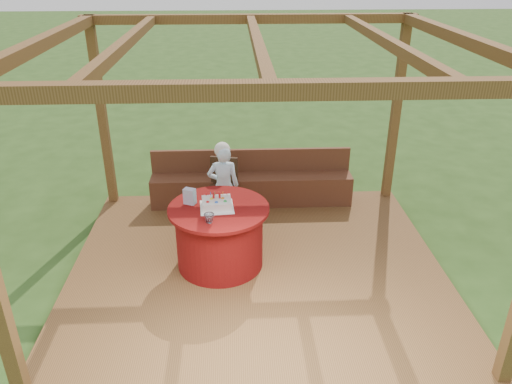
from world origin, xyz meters
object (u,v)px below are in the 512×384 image
bench (252,186)px  gift_bag (190,196)px  table (220,236)px  chair (223,185)px  birthday_cake (217,203)px  drinking_glass (209,218)px  elderly_woman (223,184)px

bench → gift_bag: (-0.79, -1.54, 0.61)m
table → chair: bearing=89.0°
table → birthday_cake: (-0.02, -0.00, 0.44)m
drinking_glass → bench: bearing=75.0°
table → birthday_cake: birthday_cake is taller
gift_bag → table: bearing=5.2°
table → drinking_glass: drinking_glass is taller
chair → birthday_cake: bearing=-91.8°
gift_bag → drinking_glass: 0.53m
bench → birthday_cake: bearing=-105.7°
table → gift_bag: (-0.34, 0.11, 0.48)m
chair → gift_bag: size_ratio=4.42×
elderly_woman → drinking_glass: elderly_woman is taller
bench → gift_bag: 1.84m
elderly_woman → drinking_glass: 1.36m
chair → drinking_glass: drinking_glass is taller
table → drinking_glass: bearing=-104.8°
table → elderly_woman: 1.01m
chair → birthday_cake: size_ratio=2.03×
bench → birthday_cake: birthday_cake is taller
elderly_woman → chair: bearing=92.8°
bench → table: bearing=-105.1°
drinking_glass → elderly_woman: bearing=84.3°
gift_bag → drinking_glass: gift_bag is taller
chair → elderly_woman: bearing=-87.2°
chair → birthday_cake: (-0.04, -1.31, 0.38)m
birthday_cake → gift_bag: (-0.32, 0.11, 0.04)m
bench → elderly_woman: elderly_woman is taller
birthday_cake → drinking_glass: 0.36m
table → chair: chair is taller
table → bench: bearing=74.9°
birthday_cake → gift_bag: 0.34m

